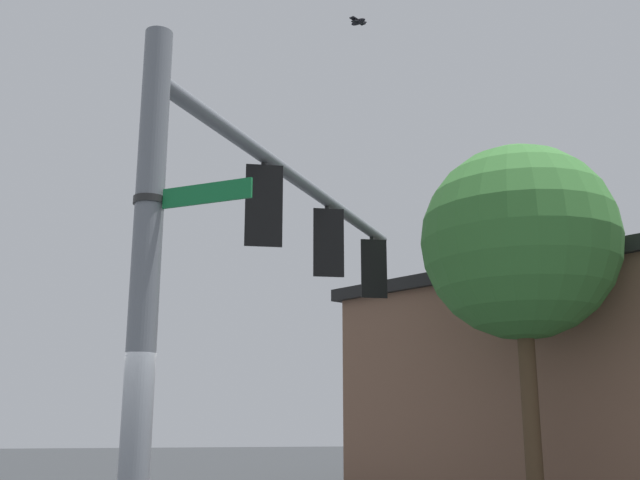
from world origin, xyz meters
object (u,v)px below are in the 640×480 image
traffic_light_nearest_pole (263,208)px  street_name_sign (173,198)px  traffic_light_mid_inner (327,245)px  traffic_light_mid_outer (372,270)px  bird_flying (358,22)px

traffic_light_nearest_pole → street_name_sign: bearing=-115.5°
traffic_light_nearest_pole → traffic_light_mid_inner: (1.32, 2.10, 0.00)m
traffic_light_mid_outer → street_name_sign: size_ratio=1.04×
traffic_light_mid_inner → traffic_light_mid_outer: bearing=57.9°
traffic_light_nearest_pole → bird_flying: (1.64, 0.75, 3.62)m
traffic_light_nearest_pole → bird_flying: size_ratio=3.72×
street_name_sign → bird_flying: bearing=48.9°
traffic_light_mid_inner → street_name_sign: (-2.50, -4.59, -0.65)m
street_name_sign → bird_flying: 6.05m
traffic_light_mid_inner → bird_flying: size_ratio=3.72×
bird_flying → street_name_sign: bearing=-131.1°
street_name_sign → traffic_light_nearest_pole: bearing=64.5°
traffic_light_mid_outer → bird_flying: 5.11m
bird_flying → traffic_light_mid_inner: bearing=103.3°
traffic_light_nearest_pole → bird_flying: 4.04m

